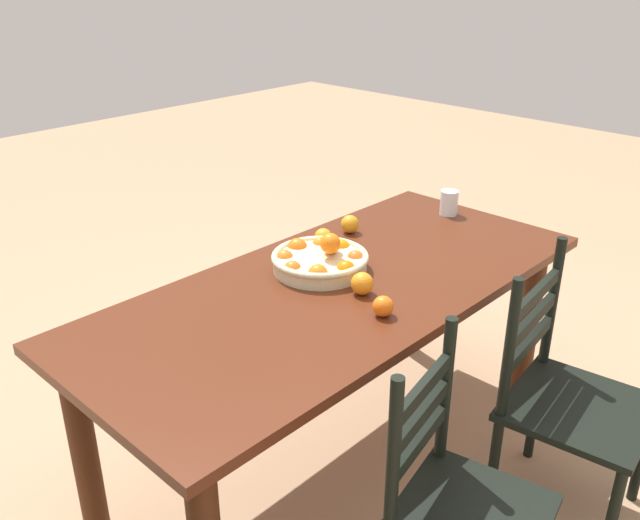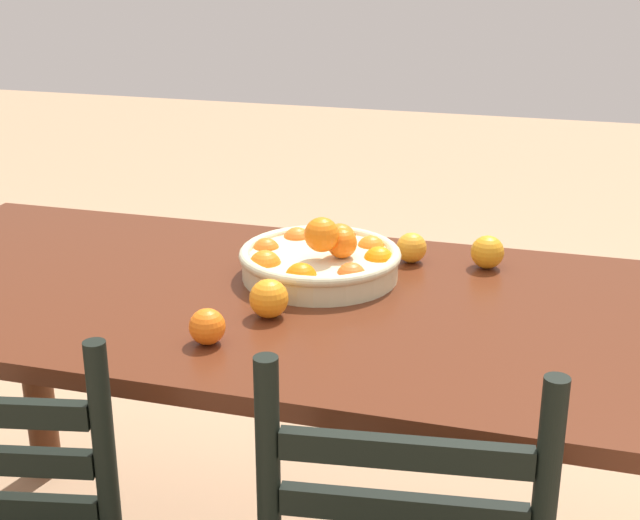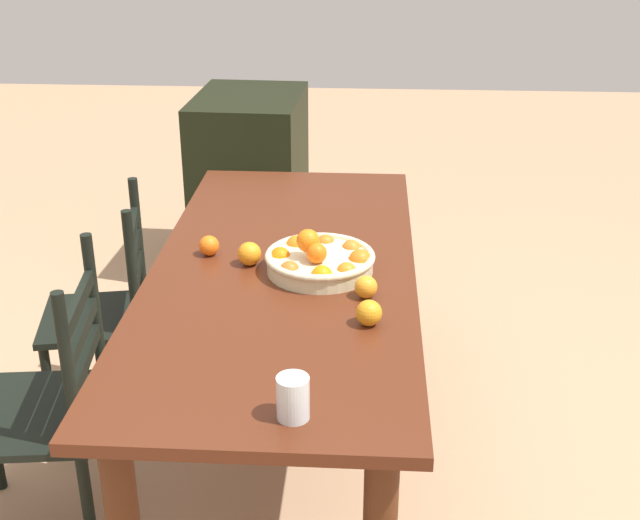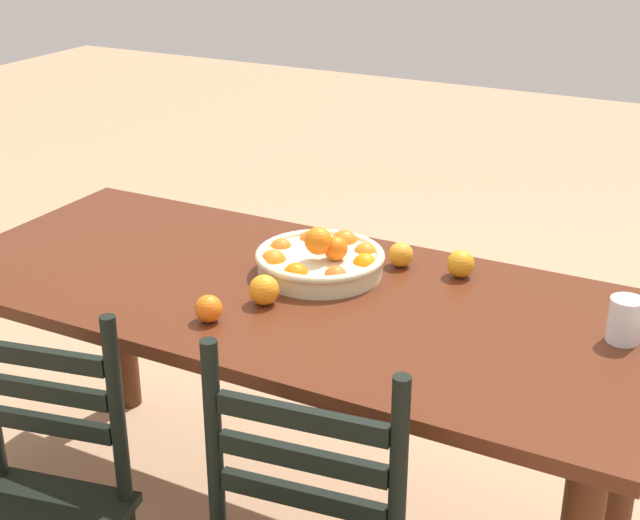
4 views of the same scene
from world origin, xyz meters
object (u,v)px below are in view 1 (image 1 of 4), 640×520
object	(u,v)px
chair_by_cabinet	(457,504)
orange_loose_0	(383,306)
orange_loose_1	(350,224)
fruit_bowl	(320,260)
orange_loose_3	(362,284)
drinking_glass	(449,203)
chair_near_window	(565,399)
orange_loose_2	(323,237)
dining_table	(339,313)

from	to	relation	value
chair_by_cabinet	orange_loose_0	size ratio (longest dim) A/B	13.42
orange_loose_1	chair_by_cabinet	bearing A→B (deg)	56.32
chair_by_cabinet	orange_loose_0	xyz separation A→B (m)	(-0.20, -0.44, 0.38)
chair_by_cabinet	fruit_bowl	xyz separation A→B (m)	(-0.31, -0.82, 0.39)
orange_loose_3	drinking_glass	world-z (taller)	drinking_glass
orange_loose_0	orange_loose_1	size ratio (longest dim) A/B	0.91
chair_near_window	drinking_glass	distance (m)	1.01
orange_loose_0	orange_loose_3	bearing A→B (deg)	-115.50
chair_near_window	orange_loose_2	distance (m)	1.06
fruit_bowl	drinking_glass	bearing A→B (deg)	179.01
orange_loose_2	drinking_glass	size ratio (longest dim) A/B	0.64
chair_near_window	dining_table	bearing A→B (deg)	110.22
chair_by_cabinet	chair_near_window	bearing A→B (deg)	-12.17
orange_loose_0	orange_loose_1	distance (m)	0.70
chair_near_window	fruit_bowl	world-z (taller)	chair_near_window
chair_near_window	orange_loose_3	xyz separation A→B (m)	(0.37, -0.60, 0.37)
orange_loose_3	orange_loose_2	bearing A→B (deg)	-119.16
dining_table	fruit_bowl	size ratio (longest dim) A/B	5.48
chair_near_window	orange_loose_2	size ratio (longest dim) A/B	13.62
orange_loose_0	drinking_glass	size ratio (longest dim) A/B	0.63
orange_loose_0	drinking_glass	bearing A→B (deg)	-158.22
orange_loose_1	orange_loose_2	world-z (taller)	orange_loose_1
orange_loose_0	orange_loose_3	world-z (taller)	orange_loose_3
chair_near_window	chair_by_cabinet	size ratio (longest dim) A/B	1.04
fruit_bowl	drinking_glass	distance (m)	0.80
fruit_bowl	orange_loose_0	world-z (taller)	fruit_bowl
chair_near_window	chair_by_cabinet	distance (m)	0.65
fruit_bowl	orange_loose_1	bearing A→B (deg)	-155.16
chair_near_window	chair_by_cabinet	bearing A→B (deg)	172.22
dining_table	orange_loose_1	size ratio (longest dim) A/B	25.89
dining_table	orange_loose_2	bearing A→B (deg)	-126.93
orange_loose_2	orange_loose_3	distance (m)	0.44
chair_by_cabinet	orange_loose_3	world-z (taller)	chair_by_cabinet
orange_loose_1	orange_loose_3	size ratio (longest dim) A/B	0.96
chair_near_window	orange_loose_2	bearing A→B (deg)	92.33
orange_loose_1	orange_loose_2	bearing A→B (deg)	3.43
dining_table	chair_near_window	size ratio (longest dim) A/B	2.05
fruit_bowl	drinking_glass	size ratio (longest dim) A/B	3.27
drinking_glass	orange_loose_0	bearing A→B (deg)	21.78
chair_by_cabinet	fruit_bowl	size ratio (longest dim) A/B	2.57
orange_loose_2	drinking_glass	world-z (taller)	drinking_glass
dining_table	orange_loose_0	distance (m)	0.31
dining_table	orange_loose_0	xyz separation A→B (m)	(0.08, 0.26, 0.15)
fruit_bowl	orange_loose_2	size ratio (longest dim) A/B	5.10
chair_near_window	orange_loose_2	xyz separation A→B (m)	(0.16, -0.98, 0.36)
fruit_bowl	orange_loose_3	size ratio (longest dim) A/B	4.55
chair_by_cabinet	orange_loose_1	distance (m)	1.24
orange_loose_0	orange_loose_3	xyz separation A→B (m)	(-0.07, -0.15, 0.00)
fruit_bowl	chair_by_cabinet	bearing A→B (deg)	69.27
drinking_glass	fruit_bowl	bearing A→B (deg)	-0.99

